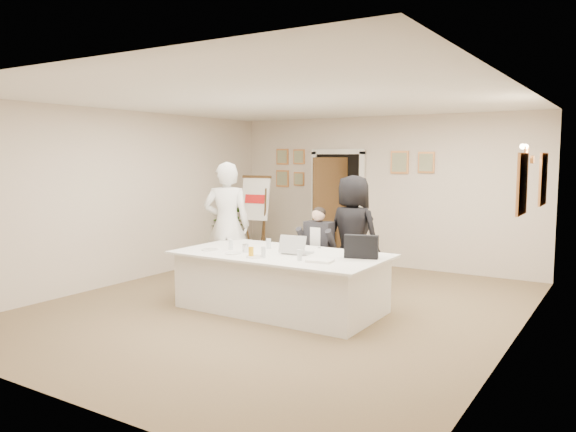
% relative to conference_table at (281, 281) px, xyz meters
% --- Properties ---
extents(floor, '(7.00, 7.00, 0.00)m').
position_rel_conference_table_xyz_m(floor, '(-0.09, 0.14, -0.39)').
color(floor, brown).
rests_on(floor, ground).
extents(ceiling, '(6.00, 7.00, 0.02)m').
position_rel_conference_table_xyz_m(ceiling, '(-0.09, 0.14, 2.41)').
color(ceiling, white).
rests_on(ceiling, wall_back).
extents(wall_back, '(6.00, 0.10, 2.80)m').
position_rel_conference_table_xyz_m(wall_back, '(-0.09, 3.64, 1.01)').
color(wall_back, beige).
rests_on(wall_back, floor).
extents(wall_front, '(6.00, 0.10, 2.80)m').
position_rel_conference_table_xyz_m(wall_front, '(-0.09, -3.36, 1.01)').
color(wall_front, beige).
rests_on(wall_front, floor).
extents(wall_left, '(0.10, 7.00, 2.80)m').
position_rel_conference_table_xyz_m(wall_left, '(-3.09, 0.14, 1.01)').
color(wall_left, beige).
rests_on(wall_left, floor).
extents(wall_right, '(0.10, 7.00, 2.80)m').
position_rel_conference_table_xyz_m(wall_right, '(2.91, 0.14, 1.01)').
color(wall_right, beige).
rests_on(wall_right, floor).
extents(doorway, '(1.14, 0.86, 2.20)m').
position_rel_conference_table_xyz_m(doorway, '(-0.97, 3.46, 0.65)').
color(doorway, black).
rests_on(doorway, floor).
extents(pictures_back_wall, '(3.40, 0.06, 0.80)m').
position_rel_conference_table_xyz_m(pictures_back_wall, '(-0.89, 3.61, 1.46)').
color(pictures_back_wall, '#D38848').
rests_on(pictures_back_wall, wall_back).
extents(pictures_right_wall, '(0.06, 2.20, 0.80)m').
position_rel_conference_table_xyz_m(pictures_right_wall, '(2.88, 1.34, 1.36)').
color(pictures_right_wall, '#D38848').
rests_on(pictures_right_wall, wall_right).
extents(wall_sconce, '(0.20, 0.30, 0.24)m').
position_rel_conference_table_xyz_m(wall_sconce, '(2.81, 1.34, 1.71)').
color(wall_sconce, '#C0773D').
rests_on(wall_sconce, wall_right).
extents(conference_table, '(2.80, 1.49, 0.78)m').
position_rel_conference_table_xyz_m(conference_table, '(0.00, 0.00, 0.00)').
color(conference_table, silver).
rests_on(conference_table, floor).
extents(seated_man, '(0.62, 0.66, 1.33)m').
position_rel_conference_table_xyz_m(seated_man, '(-0.01, 1.02, 0.27)').
color(seated_man, black).
rests_on(seated_man, floor).
extents(flip_chart, '(0.59, 0.40, 1.66)m').
position_rel_conference_table_xyz_m(flip_chart, '(-2.19, 2.57, 0.38)').
color(flip_chart, '#3E2C13').
rests_on(flip_chart, floor).
extents(standing_man, '(0.86, 0.79, 1.97)m').
position_rel_conference_table_xyz_m(standing_man, '(-1.42, 0.64, 0.59)').
color(standing_man, silver).
rests_on(standing_man, floor).
extents(standing_woman, '(0.93, 0.67, 1.78)m').
position_rel_conference_table_xyz_m(standing_woman, '(0.41, 1.35, 0.50)').
color(standing_woman, black).
rests_on(standing_woman, floor).
extents(potted_palm, '(1.11, 1.00, 1.10)m').
position_rel_conference_table_xyz_m(potted_palm, '(-2.89, 2.64, 0.16)').
color(potted_palm, '#336120').
rests_on(potted_palm, floor).
extents(laptop, '(0.41, 0.42, 0.28)m').
position_rel_conference_table_xyz_m(laptop, '(0.21, 0.08, 0.52)').
color(laptop, '#B7BABC').
rests_on(laptop, conference_table).
extents(laptop_bag, '(0.44, 0.23, 0.30)m').
position_rel_conference_table_xyz_m(laptop_bag, '(1.08, 0.20, 0.53)').
color(laptop_bag, black).
rests_on(laptop_bag, conference_table).
extents(paper_stack, '(0.34, 0.26, 0.03)m').
position_rel_conference_table_xyz_m(paper_stack, '(0.76, -0.29, 0.40)').
color(paper_stack, white).
rests_on(paper_stack, conference_table).
extents(plate_left, '(0.30, 0.30, 0.01)m').
position_rel_conference_table_xyz_m(plate_left, '(-0.94, -0.34, 0.39)').
color(plate_left, white).
rests_on(plate_left, conference_table).
extents(plate_mid, '(0.27, 0.27, 0.01)m').
position_rel_conference_table_xyz_m(plate_mid, '(-0.50, -0.40, 0.39)').
color(plate_mid, white).
rests_on(plate_mid, conference_table).
extents(plate_near, '(0.24, 0.24, 0.01)m').
position_rel_conference_table_xyz_m(plate_near, '(-0.11, -0.45, 0.39)').
color(plate_near, white).
rests_on(plate_near, conference_table).
extents(glass_a, '(0.07, 0.07, 0.14)m').
position_rel_conference_table_xyz_m(glass_a, '(-0.74, -0.14, 0.45)').
color(glass_a, silver).
rests_on(glass_a, conference_table).
extents(glass_b, '(0.07, 0.07, 0.14)m').
position_rel_conference_table_xyz_m(glass_b, '(-0.00, -0.41, 0.45)').
color(glass_b, silver).
rests_on(glass_b, conference_table).
extents(glass_c, '(0.07, 0.07, 0.14)m').
position_rel_conference_table_xyz_m(glass_c, '(0.50, -0.35, 0.45)').
color(glass_c, silver).
rests_on(glass_c, conference_table).
extents(glass_d, '(0.08, 0.08, 0.14)m').
position_rel_conference_table_xyz_m(glass_d, '(-0.34, 0.21, 0.45)').
color(glass_d, silver).
rests_on(glass_d, conference_table).
extents(oj_glass, '(0.07, 0.07, 0.13)m').
position_rel_conference_table_xyz_m(oj_glass, '(-0.16, -0.45, 0.45)').
color(oj_glass, gold).
rests_on(oj_glass, conference_table).
extents(steel_jug, '(0.10, 0.10, 0.11)m').
position_rel_conference_table_xyz_m(steel_jug, '(-0.44, -0.21, 0.44)').
color(steel_jug, silver).
rests_on(steel_jug, conference_table).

